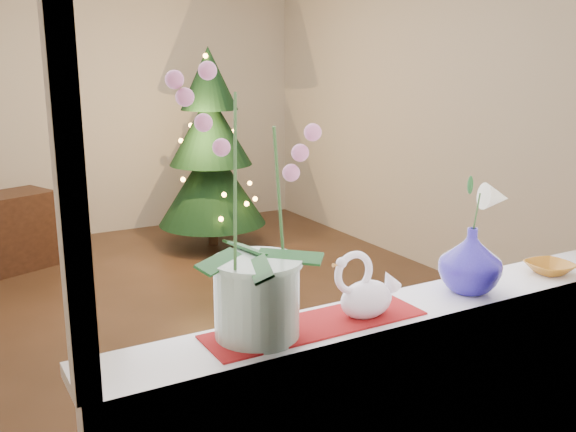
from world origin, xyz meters
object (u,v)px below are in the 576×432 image
at_px(orchid_pot, 256,206).
at_px(xmas_tree, 211,149).
at_px(blue_vase, 471,255).
at_px(paperweight, 472,282).
at_px(amber_dish, 550,269).
at_px(swan, 367,285).

bearing_deg(orchid_pot, xmas_tree, 68.90).
bearing_deg(blue_vase, paperweight, -52.80).
distance_m(blue_vase, amber_dish, 0.42).
distance_m(orchid_pot, xmas_tree, 4.19).
bearing_deg(orchid_pot, amber_dish, -1.51).
xyz_separation_m(blue_vase, xmas_tree, (0.70, 3.92, -0.14)).
bearing_deg(amber_dish, orchid_pot, 178.49).
xyz_separation_m(swan, paperweight, (0.45, 0.00, -0.07)).
bearing_deg(swan, orchid_pot, 164.07).
bearing_deg(xmas_tree, swan, -106.19).
bearing_deg(xmas_tree, orchid_pot, -111.10).
distance_m(paperweight, xmas_tree, 3.99).
bearing_deg(xmas_tree, paperweight, -99.95).
distance_m(orchid_pot, paperweight, 0.89).
bearing_deg(amber_dish, xmas_tree, 85.78).
bearing_deg(xmas_tree, blue_vase, -100.06).
height_order(orchid_pot, paperweight, orchid_pot).
relative_size(amber_dish, xmas_tree, 0.08).
bearing_deg(amber_dish, blue_vase, 178.85).
xyz_separation_m(swan, xmas_tree, (1.14, 3.93, -0.11)).
height_order(blue_vase, xmas_tree, xmas_tree).
relative_size(orchid_pot, xmas_tree, 0.42).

